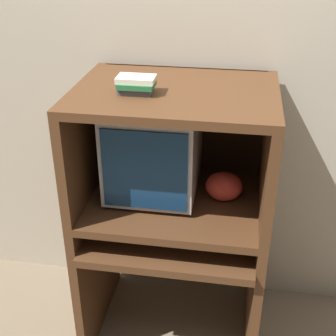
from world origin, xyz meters
TOP-DOWN VIEW (x-y plane):
  - wall_back at (0.00, 0.69)m, footprint 6.00×0.06m
  - desk_base at (0.00, 0.28)m, footprint 0.83×0.66m
  - desk_monitor_shelf at (0.00, 0.32)m, footprint 0.83×0.63m
  - hutch_upper at (0.00, 0.35)m, footprint 0.83×0.63m
  - crt_monitor at (-0.10, 0.37)m, footprint 0.39×0.45m
  - keyboard at (-0.13, 0.19)m, footprint 0.48×0.14m
  - mouse at (0.17, 0.20)m, footprint 0.06×0.04m
  - snack_bag at (0.22, 0.34)m, footprint 0.16×0.12m
  - book_stack at (-0.14, 0.24)m, footprint 0.15×0.11m

SIDE VIEW (x-z plane):
  - desk_base at x=0.00m, z-range 0.08..0.74m
  - keyboard at x=-0.13m, z-range 0.66..0.68m
  - mouse at x=0.17m, z-range 0.66..0.69m
  - desk_monitor_shelf at x=0.00m, z-range 0.69..0.83m
  - snack_bag at x=0.22m, z-range 0.79..0.93m
  - crt_monitor at x=-0.10m, z-range 0.80..1.21m
  - hutch_upper at x=0.00m, z-range 0.88..1.39m
  - wall_back at x=0.00m, z-range 0.00..2.60m
  - book_stack at x=-0.14m, z-range 1.30..1.37m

